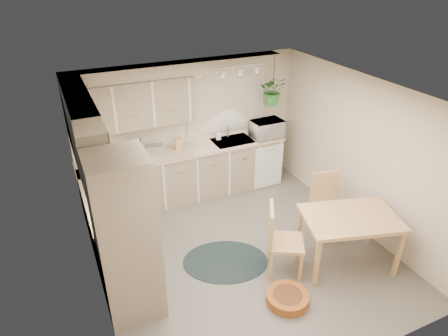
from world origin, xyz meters
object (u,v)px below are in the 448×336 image
(braided_rug, at_px, (225,261))
(pet_bed, at_px, (287,298))
(microwave, at_px, (267,127))
(chair_left, at_px, (286,241))
(dining_table, at_px, (347,240))
(chair_back, at_px, (328,207))

(braided_rug, relative_size, pet_bed, 2.27)
(pet_bed, height_order, microwave, microwave)
(pet_bed, bearing_deg, microwave, 65.81)
(chair_left, bearing_deg, microwave, -174.60)
(microwave, bearing_deg, chair_left, -116.27)
(chair_left, relative_size, pet_bed, 1.91)
(dining_table, distance_m, braided_rug, 1.73)
(dining_table, bearing_deg, chair_left, 165.92)
(microwave, bearing_deg, dining_table, -95.76)
(chair_back, xyz_separation_m, microwave, (-0.05, 1.85, 0.64))
(dining_table, distance_m, chair_back, 0.69)
(dining_table, bearing_deg, pet_bed, -165.22)
(dining_table, xyz_separation_m, chair_left, (-0.86, 0.22, 0.12))
(dining_table, xyz_separation_m, chair_back, (0.17, 0.66, 0.10))
(dining_table, relative_size, chair_left, 1.22)
(chair_back, height_order, braided_rug, chair_back)
(chair_back, distance_m, braided_rug, 1.77)
(chair_back, height_order, microwave, microwave)
(chair_left, xyz_separation_m, pet_bed, (-0.27, -0.52, -0.45))
(chair_left, bearing_deg, chair_back, 141.88)
(chair_left, bearing_deg, dining_table, 104.67)
(braided_rug, height_order, microwave, microwave)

